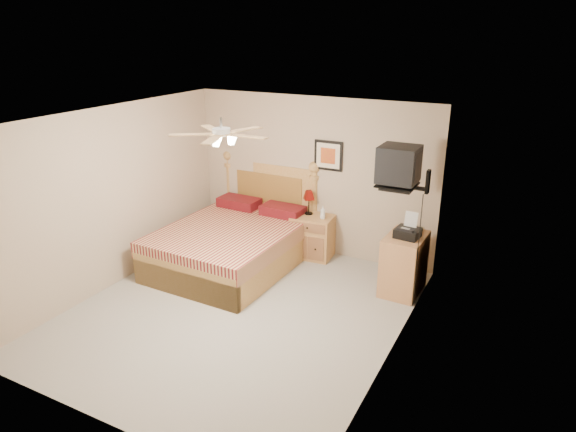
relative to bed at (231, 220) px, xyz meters
name	(u,v)px	position (x,y,z in m)	size (l,w,h in m)	color
floor	(238,312)	(0.82, -1.12, -0.75)	(4.50, 4.50, 0.00)	gray
ceiling	(231,118)	(0.82, -1.12, 1.75)	(4.00, 4.50, 0.04)	white
wall_back	(313,176)	(0.82, 1.13, 0.50)	(4.00, 0.04, 2.50)	tan
wall_front	(90,306)	(0.82, -3.37, 0.50)	(4.00, 0.04, 2.50)	tan
wall_left	(113,198)	(-1.18, -1.12, 0.50)	(0.04, 4.50, 2.50)	tan
wall_right	(396,253)	(2.82, -1.12, 0.50)	(0.04, 4.50, 2.50)	tan
bed	(231,220)	(0.00, 0.00, 0.00)	(1.77, 2.32, 1.50)	#B08038
nightstand	(313,236)	(0.95, 0.88, -0.41)	(0.63, 0.47, 0.68)	#A97745
table_lamp	(309,202)	(0.85, 0.95, 0.12)	(0.21, 0.21, 0.39)	#610A05
lotion_bottle	(323,212)	(1.13, 0.86, 0.03)	(0.08, 0.08, 0.21)	white
framed_picture	(328,156)	(1.09, 1.11, 0.87)	(0.46, 0.04, 0.46)	black
dresser	(404,264)	(2.55, 0.40, -0.34)	(0.49, 0.71, 0.83)	#B4764C
fax_machine	(408,226)	(2.57, 0.36, 0.24)	(0.31, 0.33, 0.33)	black
magazine_lower	(406,229)	(2.49, 0.62, 0.10)	(0.22, 0.30, 0.03)	#BAAD92
magazine_upper	(408,227)	(2.50, 0.63, 0.12)	(0.19, 0.27, 0.02)	tan
wall_tv	(410,169)	(2.57, 0.22, 1.06)	(0.56, 0.46, 0.58)	black
ceiling_fan	(221,134)	(0.82, -1.32, 1.61)	(1.14, 1.14, 0.28)	silver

